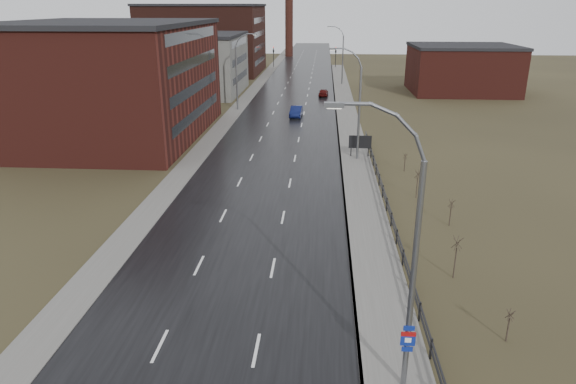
# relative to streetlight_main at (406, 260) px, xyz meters

# --- Properties ---
(road) EXTENTS (14.00, 300.00, 0.06)m
(road) POSITION_rel_streetlight_main_xyz_m (-8.47, 58.00, -6.03)
(road) COLOR black
(road) RESTS_ON ground
(sidewalk_right) EXTENTS (3.20, 180.00, 0.18)m
(sidewalk_right) POSITION_rel_streetlight_main_xyz_m (0.13, 33.00, -5.97)
(sidewalk_right) COLOR #595651
(sidewalk_right) RESTS_ON ground
(curb_right) EXTENTS (0.16, 180.00, 0.18)m
(curb_right) POSITION_rel_streetlight_main_xyz_m (-1.39, 33.00, -5.97)
(curb_right) COLOR slate
(curb_right) RESTS_ON ground
(sidewalk_left) EXTENTS (2.40, 260.00, 0.12)m
(sidewalk_left) POSITION_rel_streetlight_main_xyz_m (-16.67, 58.00, -6.00)
(sidewalk_left) COLOR #595651
(sidewalk_left) RESTS_ON ground
(warehouse_near) EXTENTS (22.44, 28.56, 13.50)m
(warehouse_near) POSITION_rel_streetlight_main_xyz_m (-29.46, 43.00, 0.70)
(warehouse_near) COLOR #471914
(warehouse_near) RESTS_ON ground
(warehouse_mid) EXTENTS (16.32, 20.40, 10.50)m
(warehouse_mid) POSITION_rel_streetlight_main_xyz_m (-26.46, 76.00, -0.80)
(warehouse_mid) COLOR slate
(warehouse_mid) RESTS_ON ground
(warehouse_far) EXTENTS (26.52, 24.48, 15.50)m
(warehouse_far) POSITION_rel_streetlight_main_xyz_m (-31.47, 106.00, 1.70)
(warehouse_far) COLOR #331611
(warehouse_far) RESTS_ON ground
(building_right) EXTENTS (18.36, 16.32, 8.50)m
(building_right) POSITION_rel_streetlight_main_xyz_m (21.83, 80.00, -1.80)
(building_right) COLOR #471914
(building_right) RESTS_ON ground
(smokestack) EXTENTS (2.70, 2.70, 30.70)m
(smokestack) POSITION_rel_streetlight_main_xyz_m (-14.47, 148.00, 9.44)
(smokestack) COLOR #331611
(smokestack) RESTS_ON ground
(streetlight_main) EXTENTS (3.91, 0.29, 12.11)m
(streetlight_main) POSITION_rel_streetlight_main_xyz_m (0.00, 0.00, 0.00)
(streetlight_main) COLOR slate
(streetlight_main) RESTS_ON ground
(streetlight_right_mid) EXTENTS (3.36, 0.28, 11.35)m
(streetlight_right_mid) POSITION_rel_streetlight_main_xyz_m (0.03, 34.00, -0.22)
(streetlight_right_mid) COLOR slate
(streetlight_right_mid) RESTS_ON ground
(streetlight_left) EXTENTS (3.36, 0.28, 11.35)m
(streetlight_left) POSITION_rel_streetlight_main_xyz_m (-16.17, 60.00, -0.22)
(streetlight_left) COLOR slate
(streetlight_left) RESTS_ON ground
(streetlight_right_far) EXTENTS (3.36, 0.28, 11.35)m
(streetlight_right_far) POSITION_rel_streetlight_main_xyz_m (0.03, 88.00, -0.22)
(streetlight_right_far) COLOR slate
(streetlight_right_far) RESTS_ON ground
(guardrail) EXTENTS (0.10, 53.05, 1.10)m
(guardrail) POSITION_rel_streetlight_main_xyz_m (1.83, 16.32, -5.35)
(guardrail) COLOR black
(guardrail) RESTS_ON ground
(shrub_b) EXTENTS (0.42, 0.44, 1.74)m
(shrub_b) POSITION_rel_streetlight_main_xyz_m (5.73, 3.59, -5.14)
(shrub_b) COLOR #382D23
(shrub_b) RESTS_ON ground
(shrub_c) EXTENTS (0.63, 0.66, 2.66)m
(shrub_c) POSITION_rel_streetlight_main_xyz_m (4.62, 9.65, -4.64)
(shrub_c) COLOR #382D23
(shrub_c) RESTS_ON ground
(shrub_d) EXTENTS (0.49, 0.51, 2.03)m
(shrub_d) POSITION_rel_streetlight_main_xyz_m (6.12, 17.44, -4.98)
(shrub_d) COLOR #382D23
(shrub_d) RESTS_ON ground
(shrub_e) EXTENTS (0.57, 0.60, 2.41)m
(shrub_e) POSITION_rel_streetlight_main_xyz_m (4.63, 23.11, -4.78)
(shrub_e) COLOR #382D23
(shrub_e) RESTS_ON ground
(shrub_f) EXTENTS (0.43, 0.45, 1.77)m
(shrub_f) POSITION_rel_streetlight_main_xyz_m (4.70, 30.51, -5.12)
(shrub_f) COLOR #382D23
(shrub_f) RESTS_ON ground
(billboard) EXTENTS (2.37, 0.17, 2.42)m
(billboard) POSITION_rel_streetlight_main_xyz_m (0.63, 34.88, -4.40)
(billboard) COLOR black
(billboard) RESTS_ON ground
(traffic_light_left) EXTENTS (0.58, 2.73, 5.30)m
(traffic_light_left) POSITION_rel_streetlight_main_xyz_m (-16.47, 118.00, -1.46)
(traffic_light_left) COLOR black
(traffic_light_left) RESTS_ON ground
(traffic_light_right) EXTENTS (0.58, 2.73, 5.30)m
(traffic_light_right) POSITION_rel_streetlight_main_xyz_m (-0.47, 118.00, -1.46)
(traffic_light_right) COLOR black
(traffic_light_right) RESTS_ON ground
(car_near) EXTENTS (1.81, 4.67, 1.52)m
(car_near) POSITION_rel_streetlight_main_xyz_m (-7.19, 55.43, -5.30)
(car_near) COLOR #0D1545
(car_near) RESTS_ON ground
(car_far) EXTENTS (1.83, 4.03, 1.34)m
(car_far) POSITION_rel_streetlight_main_xyz_m (-3.34, 73.35, -5.39)
(car_far) COLOR #460C0B
(car_far) RESTS_ON ground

